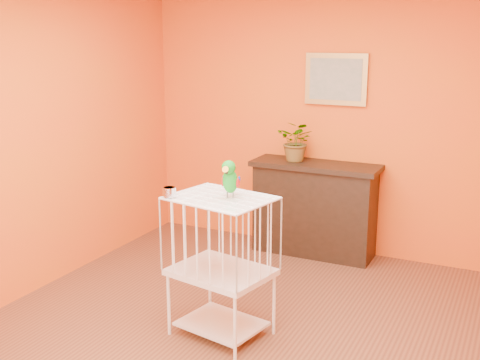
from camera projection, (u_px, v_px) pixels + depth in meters
The scene contains 8 objects.
ground at pixel (235, 346), 4.32m from camera, with size 4.50×4.50×0.00m, color brown.
room_shell at pixel (235, 128), 3.95m from camera, with size 4.50×4.50×4.50m.
console_cabinet at pixel (314, 209), 6.03m from camera, with size 1.27×0.46×0.94m.
potted_plant at pixel (298, 145), 5.99m from camera, with size 0.36×0.40×0.31m, color #26722D.
framed_picture at pixel (336, 79), 5.84m from camera, with size 0.62×0.04×0.50m.
birdcage at pixel (221, 265), 4.37m from camera, with size 0.77×0.65×1.06m.
feed_cup at pixel (169, 192), 4.24m from camera, with size 0.10×0.10×0.07m, color silver.
parrot at pixel (230, 178), 4.20m from camera, with size 0.14×0.25×0.28m.
Camera 1 is at (1.74, -3.50, 2.20)m, focal length 45.00 mm.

